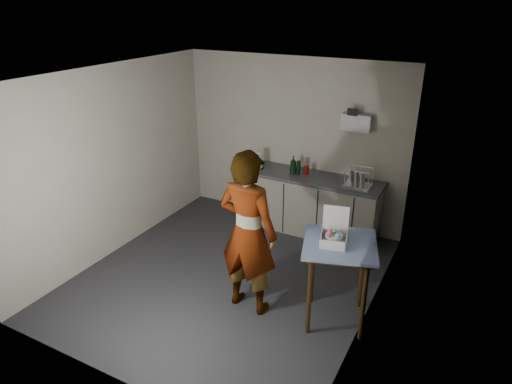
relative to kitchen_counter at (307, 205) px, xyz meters
The scene contains 15 objects.
ground 1.80m from the kitchen_counter, 103.24° to the right, with size 4.00×4.00×0.00m, color #29292E.
wall_back 1.00m from the kitchen_counter, 144.05° to the left, with size 3.60×0.02×2.60m, color beige.
wall_right 2.36m from the kitchen_counter, 50.73° to the right, with size 0.02×4.00×2.60m, color beige.
wall_left 2.91m from the kitchen_counter, 142.18° to the right, with size 0.02×4.00×2.60m, color beige.
ceiling 2.78m from the kitchen_counter, 103.24° to the right, with size 3.60×4.00×0.01m, color white.
kitchen_counter is the anchor object (origin of this frame).
wall_shelf 1.47m from the kitchen_counter, 20.15° to the left, with size 0.42×0.18×0.37m.
side_table 2.21m from the kitchen_counter, 59.51° to the right, with size 0.96×0.96×0.99m.
standing_man 2.18m from the kitchen_counter, 86.82° to the right, with size 0.71×0.47×1.94m, color #B2A593.
soap_bottle 0.67m from the kitchen_counter, behind, with size 0.10×0.11×0.27m, color black.
soda_can 0.56m from the kitchen_counter, 147.30° to the left, with size 0.07×0.07×0.14m, color red.
dark_bottle 0.61m from the kitchen_counter, behind, with size 0.06×0.06×0.21m, color black.
paper_towel 1.01m from the kitchen_counter, behind, with size 0.15×0.15×0.27m.
dish_rack 0.93m from the kitchen_counter, ahead, with size 0.37×0.28×0.26m.
bakery_box 2.27m from the kitchen_counter, 61.48° to the right, with size 0.33×0.34×0.38m.
Camera 1 is at (2.68, -4.31, 3.40)m, focal length 32.00 mm.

